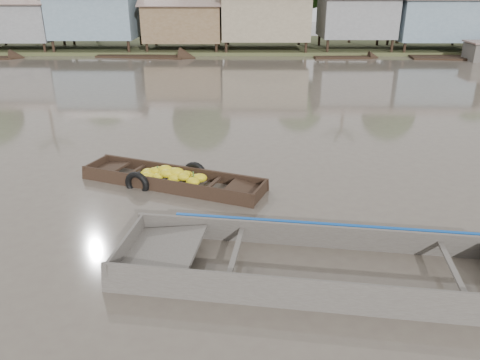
{
  "coord_description": "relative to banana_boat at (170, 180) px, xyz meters",
  "views": [
    {
      "loc": [
        0.77,
        -8.53,
        5.06
      ],
      "look_at": [
        0.72,
        1.52,
        0.8
      ],
      "focal_mm": 35.0,
      "sensor_mm": 36.0,
      "label": 1
    }
  ],
  "objects": [
    {
      "name": "distant_boats",
      "position": [
        13.55,
        21.33,
        0.08
      ],
      "size": [
        47.6,
        16.41,
        1.38
      ],
      "color": "black",
      "rests_on": "ground"
    },
    {
      "name": "riverbank",
      "position": [
        4.21,
        28.74,
        2.94
      ],
      "size": [
        120.0,
        12.47,
        10.22
      ],
      "color": "#384723",
      "rests_on": "ground"
    },
    {
      "name": "banana_boat",
      "position": [
        0.0,
        0.0,
        0.0
      ],
      "size": [
        5.2,
        3.01,
        0.74
      ],
      "rotation": [
        0.0,
        0.0,
        -0.37
      ],
      "color": "black",
      "rests_on": "ground"
    },
    {
      "name": "ground",
      "position": [
        1.19,
        -3.12,
        -0.13
      ],
      "size": [
        120.0,
        120.0,
        0.0
      ],
      "primitive_type": "plane",
      "color": "#52483F",
      "rests_on": "ground"
    },
    {
      "name": "viewer_boat",
      "position": [
        3.8,
        -4.31,
        -0.05
      ],
      "size": [
        8.6,
        3.31,
        0.67
      ],
      "rotation": [
        0.0,
        0.0,
        -0.14
      ],
      "color": "#443E3A",
      "rests_on": "ground"
    }
  ]
}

